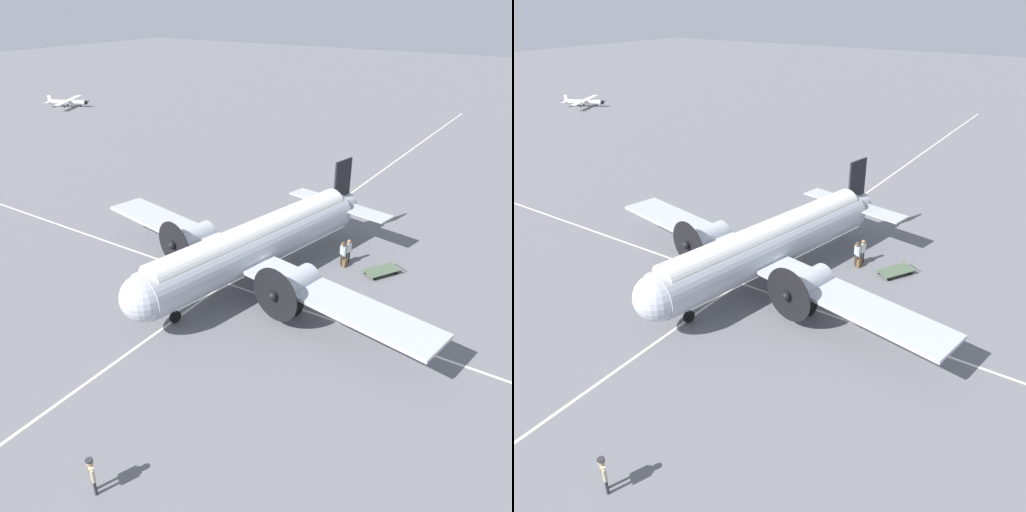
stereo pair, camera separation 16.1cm
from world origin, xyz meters
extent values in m
plane|color=slate|center=(0.00, 0.00, 0.00)|extent=(300.00, 300.00, 0.00)
cube|color=silver|center=(0.00, -1.39, 0.00)|extent=(120.00, 0.16, 0.01)
cube|color=silver|center=(1.36, 0.00, 0.00)|extent=(0.16, 120.00, 0.01)
cylinder|color=#ADB2BC|center=(0.00, 0.00, 2.44)|extent=(16.73, 5.69, 2.67)
cylinder|color=white|center=(0.00, 0.00, 3.17)|extent=(15.79, 4.75, 1.87)
sphere|color=#ADB2BC|center=(8.12, -1.53, 2.44)|extent=(2.54, 2.54, 2.54)
cylinder|color=#ADB2BC|center=(-8.12, 1.53, 2.57)|extent=(3.44, 2.04, 1.47)
cube|color=black|center=(-8.71, 1.64, 4.44)|extent=(1.81, 0.47, 3.07)
cube|color=#ADB2BC|center=(-8.51, 1.61, 2.70)|extent=(3.09, 8.28, 0.10)
cube|color=#ADB2BC|center=(1.19, -0.22, 2.10)|extent=(7.29, 25.44, 0.20)
cylinder|color=#ADB2BC|center=(2.27, 3.97, 2.12)|extent=(3.04, 1.97, 1.47)
cylinder|color=black|center=(3.79, 3.68, 2.12)|extent=(0.61, 3.04, 3.09)
sphere|color=black|center=(3.93, 3.65, 2.12)|extent=(0.51, 0.51, 0.51)
cylinder|color=#ADB2BC|center=(0.66, -4.52, 2.12)|extent=(3.04, 1.97, 1.47)
cylinder|color=black|center=(2.19, -4.81, 2.12)|extent=(0.61, 3.04, 3.09)
sphere|color=black|center=(2.33, -4.83, 2.12)|extent=(0.51, 0.51, 0.51)
cylinder|color=#4C4C51|center=(1.99, 4.02, 1.04)|extent=(0.18, 0.18, 0.98)
cylinder|color=black|center=(1.99, 4.02, 0.55)|extent=(1.14, 0.50, 1.10)
cylinder|color=#4C4C51|center=(0.39, -4.47, 1.04)|extent=(0.18, 0.18, 0.98)
cylinder|color=black|center=(0.39, -4.47, 0.55)|extent=(1.14, 0.50, 1.10)
cylinder|color=#4C4C51|center=(6.33, -1.20, 0.79)|extent=(0.14, 0.14, 0.88)
cylinder|color=black|center=(6.33, -1.20, 0.35)|extent=(0.72, 0.31, 0.70)
cylinder|color=#2D2D33|center=(16.11, 3.64, 0.40)|extent=(0.12, 0.12, 0.80)
cylinder|color=#2D2D33|center=(15.99, 3.44, 0.40)|extent=(0.12, 0.12, 0.80)
cube|color=beige|center=(16.05, 3.54, 1.10)|extent=(0.35, 0.42, 0.60)
sphere|color=tan|center=(16.05, 3.54, 1.54)|extent=(0.27, 0.27, 0.27)
cylinder|color=beige|center=(16.18, 3.74, 1.07)|extent=(0.09, 0.09, 0.57)
cylinder|color=beige|center=(15.93, 3.33, 1.07)|extent=(0.09, 0.09, 0.57)
cube|color=maroon|center=(16.14, 3.49, 1.17)|extent=(0.03, 0.05, 0.38)
cylinder|color=#2D2D33|center=(16.05, 3.54, 1.65)|extent=(0.38, 0.38, 0.07)
cylinder|color=#2D2D33|center=(-5.48, 3.95, 0.42)|extent=(0.12, 0.12, 0.84)
cylinder|color=#2D2D33|center=(-5.24, 3.88, 0.42)|extent=(0.12, 0.12, 0.84)
cube|color=white|center=(-5.36, 3.91, 1.15)|extent=(0.44, 0.29, 0.63)
sphere|color=#8C6647|center=(-5.36, 3.91, 1.60)|extent=(0.28, 0.28, 0.28)
cylinder|color=white|center=(-5.60, 3.98, 1.12)|extent=(0.10, 0.10, 0.60)
cylinder|color=white|center=(-5.12, 3.84, 1.12)|extent=(0.10, 0.10, 0.60)
cylinder|color=#473D2D|center=(-4.95, 3.61, 0.40)|extent=(0.12, 0.12, 0.80)
cylinder|color=#473D2D|center=(-4.81, 3.79, 0.40)|extent=(0.12, 0.12, 0.80)
cube|color=silver|center=(-4.88, 3.70, 1.10)|extent=(0.37, 0.42, 0.60)
sphere|color=#8C6647|center=(-4.88, 3.70, 1.53)|extent=(0.27, 0.27, 0.27)
cylinder|color=silver|center=(-5.02, 3.51, 1.07)|extent=(0.09, 0.09, 0.57)
cylinder|color=silver|center=(-4.74, 3.89, 1.07)|extent=(0.09, 0.09, 0.57)
cylinder|color=#473D2D|center=(-4.88, 3.70, 1.64)|extent=(0.39, 0.39, 0.07)
cube|color=#232328|center=(-4.89, 3.82, 0.26)|extent=(0.41, 0.17, 0.51)
cube|color=black|center=(-4.89, 3.82, 0.54)|extent=(0.15, 0.12, 0.02)
cube|color=brown|center=(-4.80, 3.99, 0.27)|extent=(0.50, 0.18, 0.55)
cube|color=#4A3520|center=(-4.80, 3.99, 0.58)|extent=(0.18, 0.12, 0.02)
cube|color=#4C6047|center=(-5.12, 6.40, 0.30)|extent=(2.58, 2.17, 0.04)
cube|color=#4C6047|center=(-6.09, 6.97, 0.54)|extent=(0.62, 1.02, 0.04)
cylinder|color=#4C6047|center=(-5.81, 7.45, 0.43)|extent=(0.04, 0.04, 0.22)
cylinder|color=#4C6047|center=(-6.37, 6.50, 0.43)|extent=(0.04, 0.04, 0.22)
cylinder|color=black|center=(-4.13, 6.36, 0.14)|extent=(0.27, 0.19, 0.28)
cylinder|color=black|center=(-4.60, 5.56, 0.14)|extent=(0.27, 0.19, 0.28)
cylinder|color=black|center=(-5.64, 7.25, 0.14)|extent=(0.27, 0.19, 0.28)
cylinder|color=black|center=(-6.11, 6.45, 0.14)|extent=(0.27, 0.19, 0.28)
cylinder|color=white|center=(-29.95, -56.66, 0.71)|extent=(3.49, 5.58, 0.73)
sphere|color=black|center=(-31.44, -53.93, 0.71)|extent=(0.66, 0.66, 0.66)
cube|color=white|center=(-30.11, -56.37, 1.04)|extent=(8.29, 5.09, 0.08)
cube|color=white|center=(-28.55, -59.22, 1.30)|extent=(0.31, 0.49, 0.95)
cube|color=white|center=(-28.55, -59.22, 0.82)|extent=(2.78, 1.80, 0.04)
cylinder|color=black|center=(-30.96, -54.80, 0.14)|extent=(0.20, 0.28, 0.28)
cylinder|color=#4C4C51|center=(-30.96, -54.80, 0.25)|extent=(0.06, 0.06, 0.21)
cylinder|color=black|center=(-30.37, -57.27, 0.14)|extent=(0.20, 0.28, 0.28)
cylinder|color=#4C4C51|center=(-30.37, -57.27, 0.25)|extent=(0.06, 0.06, 0.21)
cylinder|color=black|center=(-29.21, -56.64, 0.14)|extent=(0.20, 0.28, 0.28)
cylinder|color=#4C4C51|center=(-29.21, -56.64, 0.25)|extent=(0.06, 0.06, 0.21)
camera|label=1|loc=(23.00, 15.14, 16.14)|focal=35.00mm
camera|label=2|loc=(22.91, 15.28, 16.14)|focal=35.00mm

